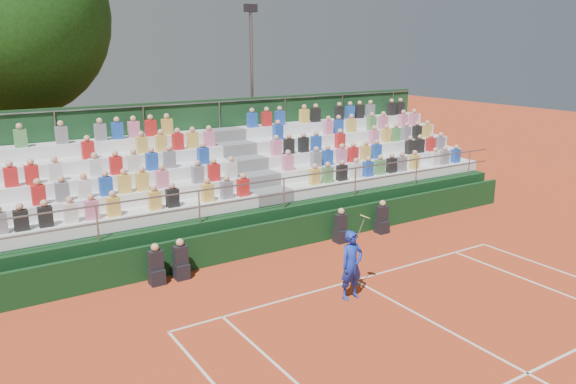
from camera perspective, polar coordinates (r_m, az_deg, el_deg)
ground at (r=16.07m, az=6.80°, el=-8.91°), size 90.00×90.00×0.00m
courtside_wall at (r=18.29m, az=0.51°, el=-4.14°), size 20.00×0.15×1.00m
line_officials at (r=17.47m, az=-1.31°, el=-5.15°), size 8.60×0.40×1.19m
grandstand at (r=20.80m, az=-4.34°, el=-0.17°), size 20.00×5.20×4.40m
tennis_player at (r=14.67m, az=6.49°, el=-7.36°), size 0.87×0.45×2.22m
tree_east at (r=24.38m, az=-27.06°, el=15.68°), size 7.84×7.84×11.42m
floodlight_mast at (r=26.80m, az=-3.70°, el=11.17°), size 0.60×0.25×8.22m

